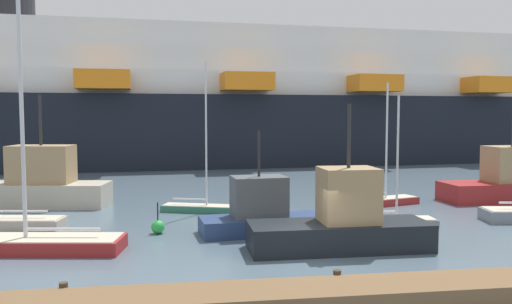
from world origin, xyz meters
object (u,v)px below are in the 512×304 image
object	(u,v)px
fishing_boat_3	(37,184)
sailboat_6	(5,219)
fishing_boat_1	(507,182)
fishing_boat_2	(262,213)
sailboat_0	(389,220)
fishing_boat_0	(342,223)
channel_buoy_1	(158,227)
sailboat_1	(380,200)
sailboat_5	(201,205)
sailboat_3	(39,238)
cruise_ship	(227,103)

from	to	relation	value
fishing_boat_3	sailboat_6	bearing A→B (deg)	-81.42
fishing_boat_1	fishing_boat_3	size ratio (longest dim) A/B	0.92
fishing_boat_1	fishing_boat_2	bearing A→B (deg)	-160.29
sailboat_0	fishing_boat_1	distance (m)	11.83
fishing_boat_0	channel_buoy_1	xyz separation A→B (m)	(-7.32, 3.87, -0.75)
sailboat_0	fishing_boat_2	size ratio (longest dim) A/B	1.04
sailboat_6	fishing_boat_1	xyz separation A→B (m)	(28.18, 3.62, 0.77)
sailboat_1	sailboat_5	bearing A→B (deg)	165.72
fishing_boat_1	sailboat_3	bearing A→B (deg)	-163.84
cruise_ship	sailboat_0	bearing A→B (deg)	-87.47
sailboat_1	fishing_boat_1	bearing A→B (deg)	-14.55
fishing_boat_2	fishing_boat_3	bearing A→B (deg)	-42.11
sailboat_5	fishing_boat_0	distance (m)	10.21
sailboat_0	sailboat_5	bearing A→B (deg)	155.12
fishing_boat_1	fishing_boat_2	distance (m)	17.60
sailboat_6	channel_buoy_1	xyz separation A→B (m)	(7.15, -2.26, -0.10)
sailboat_0	sailboat_6	size ratio (longest dim) A/B	0.67
fishing_boat_0	cruise_ship	xyz separation A→B (m)	(-0.82, 39.62, 5.55)
fishing_boat_0	fishing_boat_2	world-z (taller)	fishing_boat_0
sailboat_1	fishing_boat_3	xyz separation A→B (m)	(-19.84, 2.69, 0.95)
sailboat_1	sailboat_5	distance (m)	10.55
fishing_boat_0	cruise_ship	bearing A→B (deg)	91.44
sailboat_0	fishing_boat_2	world-z (taller)	sailboat_0
sailboat_6	cruise_ship	world-z (taller)	cruise_ship
sailboat_0	cruise_ship	xyz separation A→B (m)	(-4.38, 35.85, 6.32)
sailboat_3	sailboat_0	bearing A→B (deg)	-162.72
sailboat_1	sailboat_5	world-z (taller)	sailboat_5
sailboat_3	channel_buoy_1	bearing A→B (deg)	-142.85
sailboat_0	fishing_boat_0	bearing A→B (deg)	-128.45
sailboat_3	fishing_boat_1	distance (m)	26.84
sailboat_5	fishing_boat_2	size ratio (longest dim) A/B	1.36
sailboat_3	fishing_boat_0	world-z (taller)	sailboat_3
fishing_boat_2	channel_buoy_1	distance (m)	4.74
sailboat_3	fishing_boat_1	bearing A→B (deg)	-153.29
sailboat_6	fishing_boat_2	xyz separation A→B (m)	(11.82, -2.87, 0.52)
fishing_boat_1	fishing_boat_0	bearing A→B (deg)	-146.47
sailboat_3	sailboat_5	size ratio (longest dim) A/B	1.46
sailboat_6	fishing_boat_1	size ratio (longest dim) A/B	1.17
sailboat_1	fishing_boat_3	size ratio (longest dim) A/B	0.83
sailboat_1	channel_buoy_1	size ratio (longest dim) A/B	5.09
fishing_boat_1	cruise_ship	xyz separation A→B (m)	(-14.54, 29.87, 5.42)
fishing_boat_3	cruise_ship	xyz separation A→B (m)	(13.67, 27.60, 5.33)
sailboat_6	fishing_boat_2	bearing A→B (deg)	174.89
channel_buoy_1	cruise_ship	xyz separation A→B (m)	(6.49, 35.75, 6.30)
sailboat_0	sailboat_1	world-z (taller)	sailboat_1
sailboat_0	fishing_boat_2	distance (m)	6.26
sailboat_6	sailboat_3	bearing A→B (deg)	128.14
fishing_boat_2	sailboat_5	bearing A→B (deg)	-70.88
sailboat_5	sailboat_6	bearing A→B (deg)	-145.46
fishing_boat_3	channel_buoy_1	world-z (taller)	fishing_boat_3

